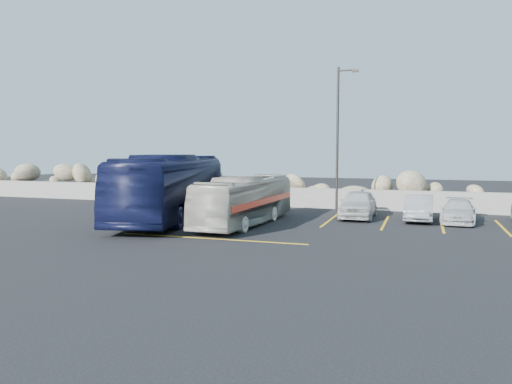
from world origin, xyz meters
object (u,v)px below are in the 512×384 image
(lamppost, at_px, (338,136))
(car_b, at_px, (419,208))
(car_a, at_px, (358,204))
(car_c, at_px, (458,211))
(tour_coach, at_px, (172,187))
(vintage_bus, at_px, (245,201))

(lamppost, height_order, car_b, lamppost)
(car_a, bearing_deg, car_b, -1.30)
(car_b, bearing_deg, car_c, -2.66)
(car_c, bearing_deg, tour_coach, -161.57)
(vintage_bus, xyz_separation_m, car_b, (7.81, 4.02, -0.52))
(tour_coach, bearing_deg, vintage_bus, -18.95)
(car_b, distance_m, car_c, 1.85)
(car_a, distance_m, car_c, 4.86)
(tour_coach, distance_m, car_b, 12.52)
(tour_coach, relative_size, car_a, 2.79)
(vintage_bus, distance_m, car_c, 10.43)
(lamppost, relative_size, car_a, 1.88)
(car_c, bearing_deg, lamppost, 172.16)
(tour_coach, xyz_separation_m, car_b, (11.99, 3.45, -1.02))
(vintage_bus, bearing_deg, lamppost, 59.35)
(car_c, bearing_deg, car_a, -177.09)
(vintage_bus, distance_m, tour_coach, 4.25)
(lamppost, distance_m, tour_coach, 9.42)
(tour_coach, xyz_separation_m, car_a, (8.98, 3.51, -0.93))
(vintage_bus, height_order, car_c, vintage_bus)
(lamppost, xyz_separation_m, vintage_bus, (-3.53, -5.30, -3.15))
(vintage_bus, relative_size, car_c, 2.15)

